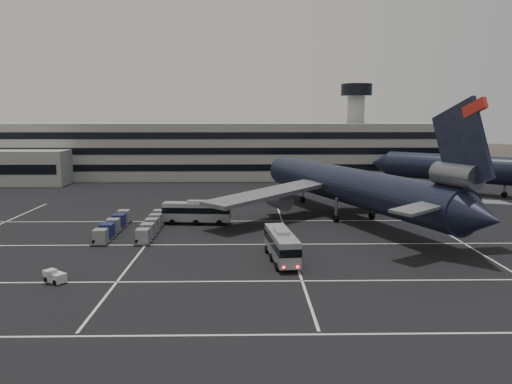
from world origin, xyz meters
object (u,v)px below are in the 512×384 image
at_px(bus_near, 282,244).
at_px(uld_cluster, 133,226).
at_px(trijet_main, 350,186).
at_px(bus_far, 197,211).

bearing_deg(bus_near, uld_cluster, 138.02).
height_order(trijet_main, uld_cluster, trijet_main).
bearing_deg(bus_near, trijet_main, 54.97).
bearing_deg(uld_cluster, bus_far, 33.01).
distance_m(bus_far, uld_cluster, 9.97).
height_order(bus_near, uld_cluster, bus_near).
height_order(bus_far, uld_cluster, bus_far).
bearing_deg(trijet_main, uld_cluster, 174.68).
xyz_separation_m(bus_near, bus_far, (-11.25, 19.21, 0.00)).
bearing_deg(trijet_main, bus_far, 167.35).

